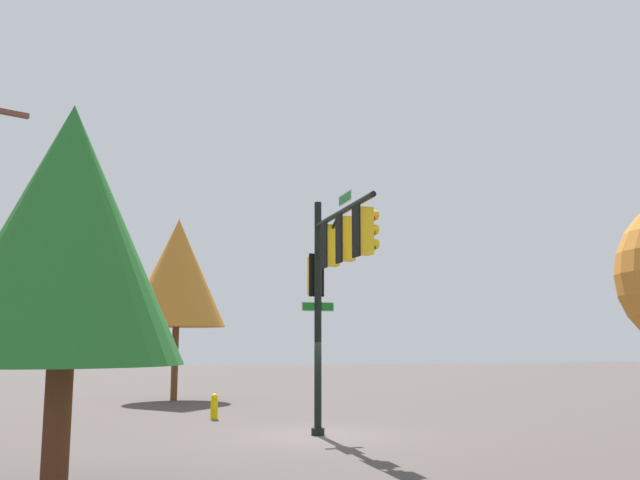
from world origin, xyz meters
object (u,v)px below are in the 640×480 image
tree_mid (68,232)px  signal_pole_assembly (334,266)px  fire_hydrant (214,407)px  tree_far (178,273)px

tree_mid → signal_pole_assembly: bearing=128.9°
signal_pole_assembly → fire_hydrant: bearing=-159.5°
fire_hydrant → tree_far: size_ratio=0.10×
signal_pole_assembly → tree_far: tree_far is taller
fire_hydrant → tree_mid: tree_mid is taller
fire_hydrant → tree_far: bearing=-174.5°
fire_hydrant → tree_mid: size_ratio=0.13×
signal_pole_assembly → tree_mid: bearing=-51.1°
fire_hydrant → tree_mid: bearing=-19.6°
signal_pole_assembly → fire_hydrant: (-6.06, -2.27, -4.08)m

